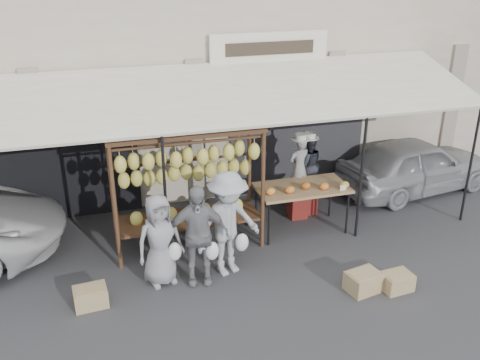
{
  "coord_description": "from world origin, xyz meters",
  "views": [
    {
      "loc": [
        -2.0,
        -6.64,
        4.96
      ],
      "look_at": [
        0.32,
        1.4,
        1.3
      ],
      "focal_mm": 40.0,
      "sensor_mm": 36.0,
      "label": 1
    }
  ],
  "objects_px": {
    "customer_right": "(228,224)",
    "crate_far": "(91,297)",
    "sedan": "(415,165)",
    "customer_mid": "(197,235)",
    "vendor_left": "(299,167)",
    "crate_near_a": "(364,282)",
    "banana_rack": "(187,166)",
    "produce_table": "(303,189)",
    "vendor_right": "(309,164)",
    "crate_near_b": "(397,282)",
    "customer_left": "(160,240)"
  },
  "relations": [
    {
      "from": "customer_right",
      "to": "sedan",
      "type": "relative_size",
      "value": 0.5
    },
    {
      "from": "customer_right",
      "to": "crate_near_a",
      "type": "xyz_separation_m",
      "value": [
        1.9,
        -1.1,
        -0.74
      ]
    },
    {
      "from": "customer_right",
      "to": "produce_table",
      "type": "bearing_deg",
      "value": 11.45
    },
    {
      "from": "customer_mid",
      "to": "crate_near_b",
      "type": "bearing_deg",
      "value": -11.23
    },
    {
      "from": "banana_rack",
      "to": "vendor_right",
      "type": "height_order",
      "value": "banana_rack"
    },
    {
      "from": "vendor_right",
      "to": "sedan",
      "type": "distance_m",
      "value": 2.74
    },
    {
      "from": "banana_rack",
      "to": "vendor_left",
      "type": "height_order",
      "value": "banana_rack"
    },
    {
      "from": "customer_left",
      "to": "crate_near_b",
      "type": "height_order",
      "value": "customer_left"
    },
    {
      "from": "customer_right",
      "to": "crate_far",
      "type": "xyz_separation_m",
      "value": [
        -2.22,
        -0.3,
        -0.75
      ]
    },
    {
      "from": "banana_rack",
      "to": "crate_near_a",
      "type": "distance_m",
      "value": 3.44
    },
    {
      "from": "vendor_left",
      "to": "customer_right",
      "type": "bearing_deg",
      "value": 30.52
    },
    {
      "from": "vendor_left",
      "to": "crate_near_a",
      "type": "bearing_deg",
      "value": 82.01
    },
    {
      "from": "vendor_right",
      "to": "customer_left",
      "type": "distance_m",
      "value": 3.59
    },
    {
      "from": "crate_near_b",
      "to": "crate_far",
      "type": "bearing_deg",
      "value": 168.85
    },
    {
      "from": "vendor_left",
      "to": "customer_right",
      "type": "height_order",
      "value": "customer_right"
    },
    {
      "from": "crate_near_a",
      "to": "crate_far",
      "type": "distance_m",
      "value": 4.19
    },
    {
      "from": "customer_left",
      "to": "crate_far",
      "type": "distance_m",
      "value": 1.32
    },
    {
      "from": "produce_table",
      "to": "crate_far",
      "type": "bearing_deg",
      "value": -161.91
    },
    {
      "from": "crate_far",
      "to": "sedan",
      "type": "bearing_deg",
      "value": 18.3
    },
    {
      "from": "vendor_left",
      "to": "vendor_right",
      "type": "bearing_deg",
      "value": -163.8
    },
    {
      "from": "vendor_left",
      "to": "vendor_right",
      "type": "xyz_separation_m",
      "value": [
        0.25,
        0.12,
        -0.02
      ]
    },
    {
      "from": "customer_mid",
      "to": "crate_far",
      "type": "distance_m",
      "value": 1.84
    },
    {
      "from": "sedan",
      "to": "customer_right",
      "type": "bearing_deg",
      "value": 104.14
    },
    {
      "from": "crate_near_a",
      "to": "crate_near_b",
      "type": "distance_m",
      "value": 0.53
    },
    {
      "from": "crate_near_a",
      "to": "sedan",
      "type": "bearing_deg",
      "value": 47.31
    },
    {
      "from": "customer_right",
      "to": "crate_far",
      "type": "distance_m",
      "value": 2.36
    },
    {
      "from": "banana_rack",
      "to": "vendor_right",
      "type": "distance_m",
      "value": 2.68
    },
    {
      "from": "vendor_left",
      "to": "crate_near_b",
      "type": "height_order",
      "value": "vendor_left"
    },
    {
      "from": "customer_left",
      "to": "sedan",
      "type": "height_order",
      "value": "customer_left"
    },
    {
      "from": "customer_left",
      "to": "crate_near_a",
      "type": "height_order",
      "value": "customer_left"
    },
    {
      "from": "produce_table",
      "to": "sedan",
      "type": "relative_size",
      "value": 0.48
    },
    {
      "from": "sedan",
      "to": "produce_table",
      "type": "bearing_deg",
      "value": 99.86
    },
    {
      "from": "crate_near_b",
      "to": "sedan",
      "type": "distance_m",
      "value": 4.01
    },
    {
      "from": "sedan",
      "to": "crate_near_b",
      "type": "bearing_deg",
      "value": 135.21
    },
    {
      "from": "crate_far",
      "to": "sedan",
      "type": "xyz_separation_m",
      "value": [
        6.98,
        2.31,
        0.46
      ]
    },
    {
      "from": "customer_mid",
      "to": "crate_near_a",
      "type": "bearing_deg",
      "value": -12.73
    },
    {
      "from": "produce_table",
      "to": "crate_near_a",
      "type": "relative_size",
      "value": 3.28
    },
    {
      "from": "crate_near_a",
      "to": "customer_right",
      "type": "bearing_deg",
      "value": 149.97
    },
    {
      "from": "crate_near_a",
      "to": "vendor_left",
      "type": "bearing_deg",
      "value": 91.41
    },
    {
      "from": "vendor_right",
      "to": "sedan",
      "type": "height_order",
      "value": "vendor_right"
    },
    {
      "from": "produce_table",
      "to": "crate_near_a",
      "type": "xyz_separation_m",
      "value": [
        0.2,
        -2.07,
        -0.71
      ]
    },
    {
      "from": "vendor_right",
      "to": "sedan",
      "type": "relative_size",
      "value": 0.32
    },
    {
      "from": "crate_near_b",
      "to": "sedan",
      "type": "relative_size",
      "value": 0.13
    },
    {
      "from": "banana_rack",
      "to": "sedan",
      "type": "distance_m",
      "value": 5.41
    },
    {
      "from": "vendor_left",
      "to": "customer_mid",
      "type": "xyz_separation_m",
      "value": [
        -2.36,
        -1.66,
        -0.22
      ]
    },
    {
      "from": "customer_mid",
      "to": "crate_far",
      "type": "relative_size",
      "value": 3.46
    },
    {
      "from": "vendor_left",
      "to": "customer_mid",
      "type": "distance_m",
      "value": 2.89
    },
    {
      "from": "customer_mid",
      "to": "vendor_left",
      "type": "bearing_deg",
      "value": 44.2
    },
    {
      "from": "banana_rack",
      "to": "customer_mid",
      "type": "xyz_separation_m",
      "value": [
        -0.07,
        -1.09,
        -0.73
      ]
    },
    {
      "from": "customer_mid",
      "to": "crate_near_a",
      "type": "distance_m",
      "value": 2.7
    }
  ]
}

